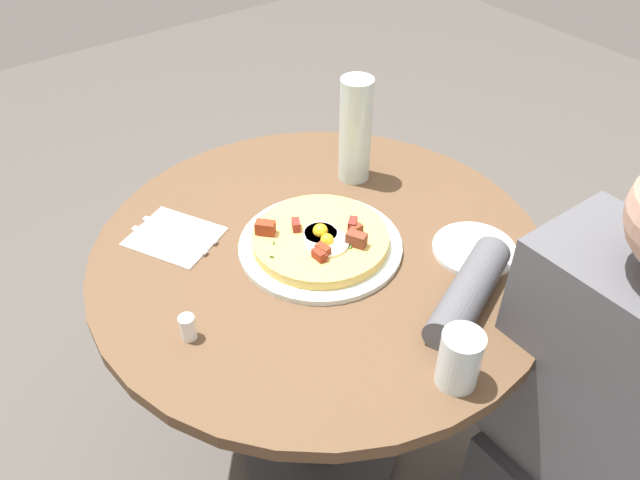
% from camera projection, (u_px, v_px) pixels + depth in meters
% --- Properties ---
extents(ground_plane, '(6.00, 6.00, 0.00)m').
position_uv_depth(ground_plane, '(320.00, 449.00, 1.74)').
color(ground_plane, '#4C4742').
extents(dining_table, '(0.92, 0.92, 0.73)m').
position_uv_depth(dining_table, '(320.00, 308.00, 1.38)').
color(dining_table, brown).
rests_on(dining_table, ground_plane).
extents(person_seated, '(0.53, 0.38, 1.14)m').
position_uv_depth(person_seated, '(589.00, 442.00, 1.18)').
color(person_seated, '#2D2D33').
rests_on(person_seated, ground_plane).
extents(pizza_plate, '(0.33, 0.33, 0.01)m').
position_uv_depth(pizza_plate, '(320.00, 245.00, 1.26)').
color(pizza_plate, silver).
rests_on(pizza_plate, dining_table).
extents(breakfast_pizza, '(0.27, 0.27, 0.05)m').
position_uv_depth(breakfast_pizza, '(320.00, 238.00, 1.25)').
color(breakfast_pizza, '#DCB558').
rests_on(breakfast_pizza, pizza_plate).
extents(bread_plate, '(0.17, 0.17, 0.01)m').
position_uv_depth(bread_plate, '(474.00, 249.00, 1.26)').
color(bread_plate, white).
rests_on(bread_plate, dining_table).
extents(napkin, '(0.22, 0.20, 0.00)m').
position_uv_depth(napkin, '(175.00, 237.00, 1.29)').
color(napkin, white).
rests_on(napkin, dining_table).
extents(fork, '(0.17, 0.09, 0.00)m').
position_uv_depth(fork, '(180.00, 230.00, 1.30)').
color(fork, silver).
rests_on(fork, napkin).
extents(knife, '(0.17, 0.09, 0.00)m').
position_uv_depth(knife, '(169.00, 240.00, 1.28)').
color(knife, silver).
rests_on(knife, napkin).
extents(water_glass, '(0.07, 0.07, 0.10)m').
position_uv_depth(water_glass, '(460.00, 359.00, 0.98)').
color(water_glass, silver).
rests_on(water_glass, dining_table).
extents(water_bottle, '(0.07, 0.07, 0.24)m').
position_uv_depth(water_bottle, '(355.00, 130.00, 1.39)').
color(water_bottle, silver).
rests_on(water_bottle, dining_table).
extents(salt_shaker, '(0.03, 0.03, 0.05)m').
position_uv_depth(salt_shaker, '(188.00, 327.00, 1.07)').
color(salt_shaker, white).
rests_on(salt_shaker, dining_table).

